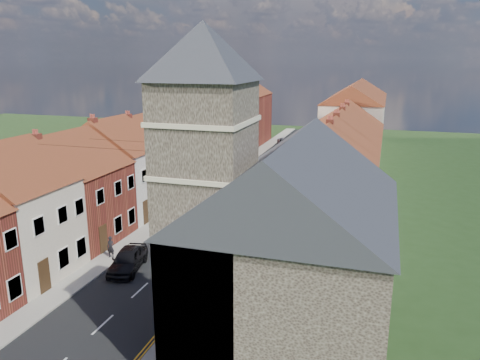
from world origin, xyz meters
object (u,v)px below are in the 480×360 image
at_px(car_near, 128,259).
at_px(car_mid, 218,196).
at_px(car_distant, 285,143).
at_px(church, 282,232).
at_px(lamppost, 177,177).
at_px(car_far, 249,166).
at_px(pedestrian_right, 249,224).
at_px(pedestrian_left, 111,247).

bearing_deg(car_near, car_mid, 76.47).
xyz_separation_m(car_near, car_distant, (0.68, 47.54, -0.08)).
bearing_deg(car_mid, church, -42.60).
distance_m(lamppost, car_far, 18.20).
distance_m(car_far, pedestrian_right, 21.98).
bearing_deg(car_distant, pedestrian_right, -101.69).
relative_size(car_far, pedestrian_right, 2.81).
distance_m(church, car_distant, 53.95).
distance_m(car_near, car_mid, 15.81).
bearing_deg(car_far, church, -86.31).
relative_size(car_far, car_distant, 1.02).
bearing_deg(lamppost, car_distant, 86.32).
height_order(lamppost, car_near, lamppost).
height_order(church, pedestrian_right, church).
bearing_deg(car_distant, church, -97.79).
bearing_deg(car_mid, car_distant, 109.88).
bearing_deg(pedestrian_right, lamppost, -15.30).
relative_size(car_near, pedestrian_right, 2.51).
bearing_deg(car_near, pedestrian_left, 139.14).
xyz_separation_m(church, car_mid, (-10.86, 20.84, -5.15)).
bearing_deg(church, pedestrian_left, 155.41).
xyz_separation_m(car_mid, car_far, (-0.79, 13.76, -0.01)).
relative_size(lamppost, car_mid, 1.35).
relative_size(car_mid, car_distant, 0.91).
bearing_deg(car_distant, lamppost, -113.14).
xyz_separation_m(church, lamppost, (-13.17, 16.68, -2.34)).
bearing_deg(car_near, lamppost, 86.93).
xyz_separation_m(car_near, car_mid, (0.68, 15.79, -0.02)).
bearing_deg(pedestrian_left, car_near, -30.06).
distance_m(church, lamppost, 21.38).
bearing_deg(car_mid, pedestrian_right, -34.18).
distance_m(church, pedestrian_left, 15.74).
bearing_deg(car_far, car_mid, -101.63).
distance_m(lamppost, car_mid, 5.53).
distance_m(car_mid, pedestrian_left, 14.88).
xyz_separation_m(church, car_near, (-11.54, 5.05, -5.13)).
height_order(church, car_near, church).
distance_m(church, car_near, 13.60).
bearing_deg(car_mid, car_far, 113.17).
distance_m(church, pedestrian_right, 15.37).
height_order(lamppost, car_distant, lamppost).
bearing_deg(lamppost, church, -51.70).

